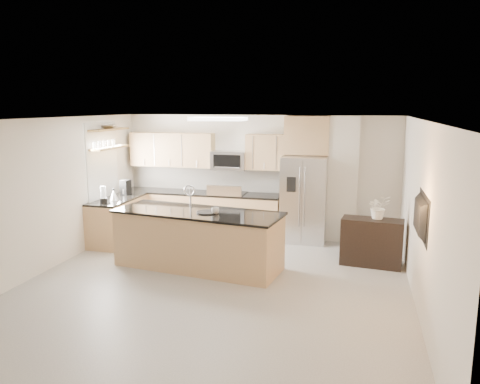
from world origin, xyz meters
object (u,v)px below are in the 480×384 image
(blender, at_px, (103,196))
(platter, at_px, (207,212))
(credenza, at_px, (372,242))
(coffee_maker, at_px, (125,188))
(island, at_px, (198,239))
(television, at_px, (416,216))
(flower_vase, at_px, (379,201))
(refrigerator, at_px, (304,199))
(cup, at_px, (215,211))
(microwave, at_px, (229,160))
(range, at_px, (228,214))
(bowl, at_px, (109,126))
(kettle, at_px, (114,195))

(blender, bearing_deg, platter, -15.31)
(credenza, distance_m, coffee_maker, 5.19)
(island, distance_m, blender, 2.29)
(television, bearing_deg, platter, 74.58)
(flower_vase, distance_m, television, 1.93)
(refrigerator, xyz_separation_m, credenza, (1.35, -1.24, -0.47))
(cup, bearing_deg, television, -15.56)
(microwave, bearing_deg, blender, -140.52)
(platter, bearing_deg, coffee_maker, 146.38)
(range, xyz_separation_m, platter, (0.27, -2.23, 0.54))
(credenza, xyz_separation_m, blender, (-5.09, -0.30, 0.65))
(blender, height_order, bowl, bowl)
(range, distance_m, microwave, 1.16)
(blender, bearing_deg, refrigerator, 22.39)
(island, xyz_separation_m, television, (3.43, -0.97, 0.84))
(microwave, relative_size, kettle, 3.14)
(credenza, bearing_deg, bowl, -177.79)
(island, distance_m, bowl, 3.23)
(credenza, height_order, flower_vase, flower_vase)
(cup, distance_m, television, 3.21)
(island, xyz_separation_m, bowl, (-2.33, 1.23, 1.88))
(microwave, distance_m, kettle, 2.54)
(microwave, height_order, coffee_maker, microwave)
(island, bearing_deg, kettle, 165.15)
(microwave, relative_size, island, 0.25)
(credenza, relative_size, blender, 3.12)
(kettle, distance_m, flower_vase, 5.13)
(bowl, bearing_deg, cup, -26.50)
(flower_vase, bearing_deg, island, -163.20)
(island, xyz_separation_m, coffee_maker, (-2.17, 1.50, 0.56))
(refrigerator, relative_size, flower_vase, 2.79)
(platter, bearing_deg, bowl, 152.71)
(kettle, height_order, coffee_maker, coffee_maker)
(platter, xyz_separation_m, kettle, (-2.29, 0.95, 0.01))
(platter, xyz_separation_m, blender, (-2.34, 0.64, 0.05))
(microwave, distance_m, blender, 2.75)
(blender, xyz_separation_m, television, (5.58, -1.54, 0.28))
(kettle, height_order, flower_vase, flower_vase)
(credenza, height_order, kettle, kettle)
(platter, height_order, bowl, bowl)
(refrigerator, relative_size, platter, 4.93)
(flower_vase, bearing_deg, cup, -159.04)
(microwave, relative_size, credenza, 0.72)
(platter, height_order, flower_vase, flower_vase)
(bowl, bearing_deg, coffee_maker, 60.36)
(platter, bearing_deg, flower_vase, 19.23)
(bowl, bearing_deg, flower_vase, -3.34)
(range, distance_m, flower_vase, 3.41)
(microwave, bearing_deg, refrigerator, -5.86)
(refrigerator, height_order, blender, refrigerator)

